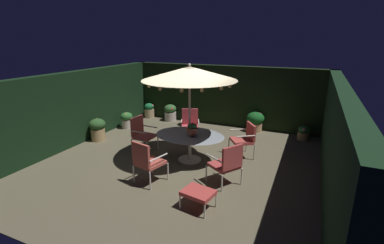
{
  "coord_description": "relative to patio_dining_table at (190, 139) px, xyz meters",
  "views": [
    {
      "loc": [
        3.08,
        -6.24,
        3.21
      ],
      "look_at": [
        0.2,
        0.3,
        1.05
      ],
      "focal_mm": 26.01,
      "sensor_mm": 36.0,
      "label": 1
    }
  ],
  "objects": [
    {
      "name": "potted_plant_front_corner",
      "position": [
        -3.38,
        0.22,
        -0.23
      ],
      "size": [
        0.52,
        0.52,
        0.73
      ],
      "color": "tan",
      "rests_on": "ground_plane"
    },
    {
      "name": "patio_dining_table",
      "position": [
        0.0,
        0.0,
        0.0
      ],
      "size": [
        1.89,
        1.42,
        0.74
      ],
      "color": "silver",
      "rests_on": "ground_plane"
    },
    {
      "name": "ground_plane",
      "position": [
        -0.2,
        -0.14,
        -0.63
      ],
      "size": [
        7.58,
        7.78,
        0.02
      ],
      "primitive_type": "cube",
      "color": "brown"
    },
    {
      "name": "patio_chair_northeast",
      "position": [
        1.3,
        0.88,
        -0.06
      ],
      "size": [
        0.81,
        0.82,
        0.95
      ],
      "color": "beige",
      "rests_on": "ground_plane"
    },
    {
      "name": "hedge_backdrop_right",
      "position": [
        3.44,
        -0.14,
        0.51
      ],
      "size": [
        0.3,
        7.78,
        2.25
      ],
      "primitive_type": "cube",
      "color": "black",
      "rests_on": "ground_plane"
    },
    {
      "name": "patio_chair_southeast",
      "position": [
        -1.57,
        0.06,
        -0.04
      ],
      "size": [
        0.59,
        0.63,
        1.03
      ],
      "color": "silver",
      "rests_on": "ground_plane"
    },
    {
      "name": "potted_plant_left_far",
      "position": [
        2.75,
        2.98,
        -0.38
      ],
      "size": [
        0.37,
        0.37,
        0.48
      ],
      "color": "olive",
      "rests_on": "ground_plane"
    },
    {
      "name": "patio_chair_north",
      "position": [
        1.32,
        -0.87,
        -0.07
      ],
      "size": [
        0.83,
        0.83,
        1.0
      ],
      "color": "silver",
      "rests_on": "ground_plane"
    },
    {
      "name": "hedge_backdrop_rear",
      "position": [
        -0.2,
        3.6,
        0.51
      ],
      "size": [
        7.58,
        0.3,
        2.25
      ],
      "primitive_type": "cube",
      "color": "black",
      "rests_on": "ground_plane"
    },
    {
      "name": "ottoman_footrest",
      "position": [
        1.07,
        -1.97,
        -0.29
      ],
      "size": [
        0.67,
        0.56,
        0.38
      ],
      "color": "silver",
      "rests_on": "ground_plane"
    },
    {
      "name": "potted_plant_right_near",
      "position": [
        -3.3,
        1.66,
        -0.29
      ],
      "size": [
        0.43,
        0.43,
        0.6
      ],
      "color": "beige",
      "rests_on": "ground_plane"
    },
    {
      "name": "potted_plant_left_near",
      "position": [
        1.11,
        3.27,
        -0.24
      ],
      "size": [
        0.62,
        0.62,
        0.69
      ],
      "color": "tan",
      "rests_on": "ground_plane"
    },
    {
      "name": "patio_chair_east",
      "position": [
        -0.64,
        1.44,
        -0.05
      ],
      "size": [
        0.78,
        0.79,
        1.02
      ],
      "color": "silver",
      "rests_on": "ground_plane"
    },
    {
      "name": "patio_umbrella",
      "position": [
        0.0,
        0.0,
        1.74
      ],
      "size": [
        2.42,
        2.42,
        2.61
      ],
      "color": "silver",
      "rests_on": "ground_plane"
    },
    {
      "name": "patio_chair_south",
      "position": [
        -0.37,
        -1.53,
        -0.04
      ],
      "size": [
        0.69,
        0.72,
        1.03
      ],
      "color": "silver",
      "rests_on": "ground_plane"
    },
    {
      "name": "potted_plant_right_far",
      "position": [
        -3.34,
        3.26,
        -0.32
      ],
      "size": [
        0.41,
        0.41,
        0.6
      ],
      "color": "tan",
      "rests_on": "ground_plane"
    },
    {
      "name": "potted_plant_back_center",
      "position": [
        -1.34,
        2.94,
        -0.27
      ],
      "size": [
        0.54,
        0.54,
        0.65
      ],
      "color": "tan",
      "rests_on": "ground_plane"
    },
    {
      "name": "hedge_backdrop_left",
      "position": [
        -3.83,
        -0.14,
        0.51
      ],
      "size": [
        0.3,
        7.78,
        2.25
      ],
      "primitive_type": "cube",
      "color": "black",
      "rests_on": "ground_plane"
    },
    {
      "name": "potted_plant_back_left",
      "position": [
        -2.31,
        3.21,
        -0.28
      ],
      "size": [
        0.49,
        0.49,
        0.66
      ],
      "color": "beige",
      "rests_on": "ground_plane"
    },
    {
      "name": "centerpiece_planter",
      "position": [
        0.11,
        -0.09,
        0.33
      ],
      "size": [
        0.28,
        0.28,
        0.38
      ],
      "color": "#AE6441",
      "rests_on": "patio_dining_table"
    }
  ]
}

